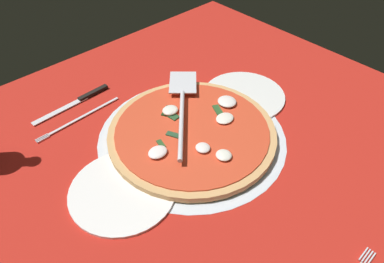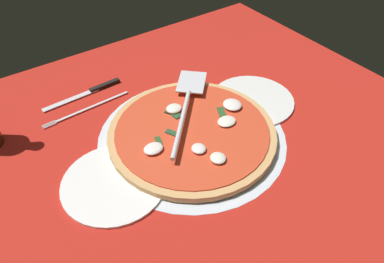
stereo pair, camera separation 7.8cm
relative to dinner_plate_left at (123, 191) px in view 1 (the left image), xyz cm
name	(u,v)px [view 1 (the left image)]	position (x,y,z in cm)	size (l,w,h in cm)	color
ground_plane	(215,151)	(21.09, -3.81, -0.90)	(106.70, 106.70, 0.80)	red
pizza_pan	(192,136)	(19.80, 2.12, -0.03)	(40.84, 40.84, 0.94)	silver
dinner_plate_left	(123,191)	(0.00, 0.00, 0.00)	(20.22, 20.22, 1.00)	white
dinner_plate_right	(244,96)	(39.16, 3.99, 0.00)	(20.10, 20.10, 1.00)	silver
pizza	(192,132)	(19.89, 2.10, 1.29)	(36.33, 36.33, 2.87)	tan
pizza_server	(182,103)	(22.91, 8.74, 3.65)	(23.77, 25.03, 1.00)	silver
place_setting_far	(79,110)	(6.36, 27.13, -0.15)	(22.31, 13.52, 1.40)	white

